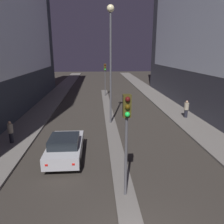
{
  "coord_description": "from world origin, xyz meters",
  "views": [
    {
      "loc": [
        -1.15,
        -5.06,
        6.13
      ],
      "look_at": [
        0.26,
        15.26,
        0.5
      ],
      "focal_mm": 35.0,
      "sensor_mm": 36.0,
      "label": 1
    }
  ],
  "objects": [
    {
      "name": "street_lamp",
      "position": [
        0.0,
        13.17,
        6.77
      ],
      "size": [
        0.58,
        0.58,
        9.53
      ],
      "color": "#4C4C51",
      "rests_on": "median_strip"
    },
    {
      "name": "median_strip",
      "position": [
        0.0,
        15.58,
        0.06
      ],
      "size": [
        0.91,
        29.15,
        0.11
      ],
      "color": "#66605B",
      "rests_on": "ground"
    },
    {
      "name": "car_left_lane",
      "position": [
        -3.07,
        6.85,
        0.76
      ],
      "size": [
        1.91,
        4.07,
        1.49
      ],
      "color": "#B2B2B7",
      "rests_on": "ground"
    },
    {
      "name": "pedestrian_on_right_sidewalk",
      "position": [
        7.19,
        14.23,
        0.97
      ],
      "size": [
        0.43,
        0.43,
        1.61
      ],
      "color": "black",
      "rests_on": "sidewalk_right"
    },
    {
      "name": "traffic_light_near",
      "position": [
        0.0,
        3.1,
        3.38
      ],
      "size": [
        0.32,
        0.42,
        4.44
      ],
      "color": "#4C4C51",
      "rests_on": "median_strip"
    },
    {
      "name": "traffic_light_mid",
      "position": [
        0.0,
        25.4,
        3.38
      ],
      "size": [
        0.32,
        0.42,
        4.44
      ],
      "color": "#4C4C51",
      "rests_on": "median_strip"
    },
    {
      "name": "pedestrian_on_left_sidewalk",
      "position": [
        -7.04,
        9.21,
        0.94
      ],
      "size": [
        0.36,
        0.36,
        1.53
      ],
      "color": "black",
      "rests_on": "sidewalk_left"
    }
  ]
}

